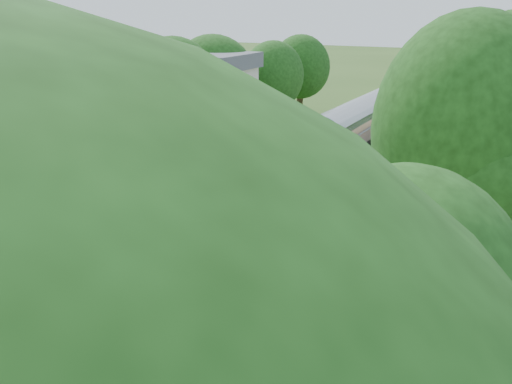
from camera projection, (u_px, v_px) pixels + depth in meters
The scene contains 11 objects.
trackbed at pixel (455, 109), 66.66m from camera, with size 9.50×170.00×0.28m.
platform at pixel (197, 215), 32.68m from camera, with size 6.40×68.00×0.38m, color gray.
yellow_stripe at pixel (241, 220), 31.37m from camera, with size 0.55×68.00×0.01m, color gold.
station_building at pixel (199, 101), 47.12m from camera, with size 8.60×6.60×8.00m.
signal_gantry at pixel (457, 72), 60.74m from camera, with size 8.40×0.38×6.20m.
trees_behind_platform at pixel (158, 118), 37.87m from camera, with size 7.82×53.32×7.21m.
train at pixel (441, 89), 67.74m from camera, with size 2.92×117.19×4.29m.
lamppost_mid at pixel (31, 284), 20.44m from camera, with size 0.39×0.39×3.92m.
lamppost_far at pixel (182, 200), 28.48m from camera, with size 0.44×0.44×4.45m.
signal_platform at pixel (64, 226), 20.32m from camera, with size 0.36×0.29×6.13m.
signal_farside at pixel (441, 138), 35.01m from camera, with size 0.34×0.27×6.17m.
Camera 1 is at (11.91, -9.63, 11.64)m, focal length 40.00 mm.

